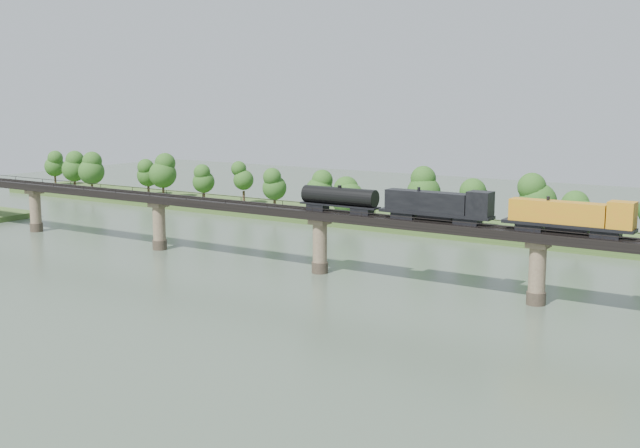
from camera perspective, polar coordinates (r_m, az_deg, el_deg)
The scene contains 6 objects.
ground at distance 122.65m, azimuth -7.77°, elevation -6.07°, with size 400.00×400.00×0.00m, color #394939.
far_bank at distance 193.19m, azimuth 8.98°, elevation -0.18°, with size 300.00×24.00×1.60m, color #314C1E.
bridge at distance 144.74m, azimuth -0.01°, elevation -1.38°, with size 236.00×30.00×11.50m.
bridge_superstructure at distance 143.70m, azimuth -0.01°, elevation 1.10°, with size 220.00×4.90×0.75m.
far_treeline at distance 191.55m, azimuth 6.25°, elevation 2.23°, with size 289.06×17.54×13.60m.
freight_train at distance 127.01m, azimuth 14.17°, elevation 0.77°, with size 79.17×3.08×5.45m.
Camera 1 is at (78.06, -88.86, 32.46)m, focal length 45.00 mm.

